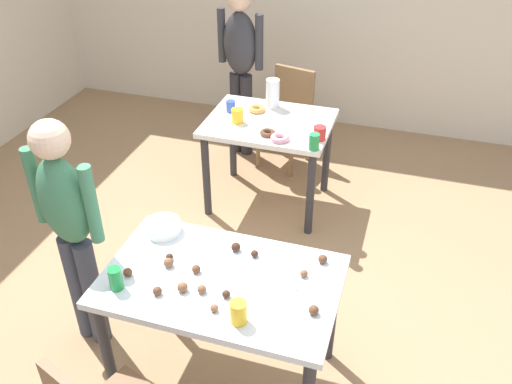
# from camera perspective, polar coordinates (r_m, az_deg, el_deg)

# --- Properties ---
(ground_plane) EXTENTS (6.40, 6.40, 0.00)m
(ground_plane) POSITION_cam_1_polar(r_m,az_deg,el_deg) (3.42, 0.02, -16.02)
(ground_plane) COLOR #9E7A56
(dining_table_near) EXTENTS (1.18, 0.74, 0.75)m
(dining_table_near) POSITION_cam_1_polar(r_m,az_deg,el_deg) (2.82, -3.63, -10.55)
(dining_table_near) COLOR silver
(dining_table_near) RESTS_ON ground_plane
(dining_table_far) EXTENTS (0.95, 0.74, 0.75)m
(dining_table_far) POSITION_cam_1_polar(r_m,az_deg,el_deg) (4.25, 1.36, 6.03)
(dining_table_far) COLOR white
(dining_table_far) RESTS_ON ground_plane
(chair_far_table) EXTENTS (0.48, 0.48, 0.87)m
(chair_far_table) POSITION_cam_1_polar(r_m,az_deg,el_deg) (4.95, 3.41, 8.45)
(chair_far_table) COLOR olive
(chair_far_table) RESTS_ON ground_plane
(person_girl_near) EXTENTS (0.46, 0.25, 1.47)m
(person_girl_near) POSITION_cam_1_polar(r_m,az_deg,el_deg) (3.06, -19.01, -2.90)
(person_girl_near) COLOR #383D4C
(person_girl_near) RESTS_ON ground_plane
(person_adult_far) EXTENTS (0.45, 0.27, 1.55)m
(person_adult_far) POSITION_cam_1_polar(r_m,az_deg,el_deg) (4.91, -1.64, 13.86)
(person_adult_far) COLOR #28282D
(person_adult_far) RESTS_ON ground_plane
(mixing_bowl) EXTENTS (0.20, 0.20, 0.06)m
(mixing_bowl) POSITION_cam_1_polar(r_m,az_deg,el_deg) (3.06, -9.75, -3.66)
(mixing_bowl) COLOR white
(mixing_bowl) RESTS_ON dining_table_near
(soda_can) EXTENTS (0.07, 0.07, 0.12)m
(soda_can) POSITION_cam_1_polar(r_m,az_deg,el_deg) (2.74, -14.51, -8.79)
(soda_can) COLOR #198438
(soda_can) RESTS_ON dining_table_near
(fork_near) EXTENTS (0.17, 0.02, 0.01)m
(fork_near) POSITION_cam_1_polar(r_m,az_deg,el_deg) (2.71, 2.66, -9.78)
(fork_near) COLOR silver
(fork_near) RESTS_ON dining_table_near
(cup_near_0) EXTENTS (0.08, 0.08, 0.12)m
(cup_near_0) POSITION_cam_1_polar(r_m,az_deg,el_deg) (2.50, -1.85, -12.49)
(cup_near_0) COLOR yellow
(cup_near_0) RESTS_ON dining_table_near
(cake_ball_0) EXTENTS (0.05, 0.05, 0.05)m
(cake_ball_0) POSITION_cam_1_polar(r_m,az_deg,el_deg) (2.69, -7.71, -9.87)
(cake_ball_0) COLOR brown
(cake_ball_0) RESTS_ON dining_table_near
(cake_ball_1) EXTENTS (0.04, 0.04, 0.04)m
(cake_ball_1) POSITION_cam_1_polar(r_m,az_deg,el_deg) (2.87, -9.05, -6.73)
(cake_ball_1) COLOR #3D2319
(cake_ball_1) RESTS_ON dining_table_near
(cake_ball_2) EXTENTS (0.04, 0.04, 0.04)m
(cake_ball_2) POSITION_cam_1_polar(r_m,az_deg,el_deg) (2.86, -0.09, -6.50)
(cake_ball_2) COLOR #3D2319
(cake_ball_2) RESTS_ON dining_table_near
(cake_ball_3) EXTENTS (0.05, 0.05, 0.05)m
(cake_ball_3) POSITION_cam_1_polar(r_m,az_deg,el_deg) (2.83, -9.17, -7.32)
(cake_ball_3) COLOR brown
(cake_ball_3) RESTS_ON dining_table_near
(cake_ball_4) EXTENTS (0.04, 0.04, 0.04)m
(cake_ball_4) POSITION_cam_1_polar(r_m,az_deg,el_deg) (2.75, 5.05, -8.50)
(cake_ball_4) COLOR brown
(cake_ball_4) RESTS_ON dining_table_near
(cake_ball_5) EXTENTS (0.04, 0.04, 0.04)m
(cake_ball_5) POSITION_cam_1_polar(r_m,az_deg,el_deg) (2.78, -6.29, -8.04)
(cake_ball_5) COLOR brown
(cake_ball_5) RESTS_ON dining_table_near
(cake_ball_6) EXTENTS (0.04, 0.04, 0.04)m
(cake_ball_6) POSITION_cam_1_polar(r_m,az_deg,el_deg) (2.58, -4.40, -12.05)
(cake_ball_6) COLOR brown
(cake_ball_6) RESTS_ON dining_table_near
(cake_ball_7) EXTENTS (0.04, 0.04, 0.04)m
(cake_ball_7) POSITION_cam_1_polar(r_m,az_deg,el_deg) (2.64, -3.14, -10.65)
(cake_ball_7) COLOR #3D2319
(cake_ball_7) RESTS_ON dining_table_near
(cake_ball_8) EXTENTS (0.05, 0.05, 0.05)m
(cake_ball_8) POSITION_cam_1_polar(r_m,az_deg,el_deg) (2.82, -13.29, -8.20)
(cake_ball_8) COLOR brown
(cake_ball_8) RESTS_ON dining_table_near
(cake_ball_9) EXTENTS (0.05, 0.05, 0.05)m
(cake_ball_9) POSITION_cam_1_polar(r_m,az_deg,el_deg) (2.69, -10.31, -10.17)
(cake_ball_9) COLOR brown
(cake_ball_9) RESTS_ON dining_table_near
(cake_ball_10) EXTENTS (0.05, 0.05, 0.05)m
(cake_ball_10) POSITION_cam_1_polar(r_m,az_deg,el_deg) (2.84, 7.01, -6.98)
(cake_ball_10) COLOR brown
(cake_ball_10) RESTS_ON dining_table_near
(cake_ball_11) EXTENTS (0.05, 0.05, 0.05)m
(cake_ball_11) POSITION_cam_1_polar(r_m,az_deg,el_deg) (2.89, -2.14, -5.78)
(cake_ball_11) COLOR #3D2319
(cake_ball_11) RESTS_ON dining_table_near
(cake_ball_12) EXTENTS (0.05, 0.05, 0.05)m
(cake_ball_12) POSITION_cam_1_polar(r_m,az_deg,el_deg) (2.57, 6.08, -12.21)
(cake_ball_12) COLOR brown
(cake_ball_12) RESTS_ON dining_table_near
(cake_ball_13) EXTENTS (0.04, 0.04, 0.04)m
(cake_ball_13) POSITION_cam_1_polar(r_m,az_deg,el_deg) (2.67, -5.71, -10.10)
(cake_ball_13) COLOR brown
(cake_ball_13) RESTS_ON dining_table_near
(pitcher_far) EXTENTS (0.11, 0.11, 0.23)m
(pitcher_far) POSITION_cam_1_polar(r_m,az_deg,el_deg) (4.38, 1.76, 10.30)
(pitcher_far) COLOR white
(pitcher_far) RESTS_ON dining_table_far
(cup_far_0) EXTENTS (0.07, 0.07, 0.12)m
(cup_far_0) POSITION_cam_1_polar(r_m,az_deg,el_deg) (3.80, 6.11, 5.26)
(cup_far_0) COLOR green
(cup_far_0) RESTS_ON dining_table_far
(cup_far_1) EXTENTS (0.07, 0.07, 0.09)m
(cup_far_1) POSITION_cam_1_polar(r_m,az_deg,el_deg) (4.33, -2.67, 8.97)
(cup_far_1) COLOR #3351B2
(cup_far_1) RESTS_ON dining_table_far
(cup_far_2) EXTENTS (0.09, 0.09, 0.11)m
(cup_far_2) POSITION_cam_1_polar(r_m,az_deg,el_deg) (4.15, -1.96, 8.00)
(cup_far_2) COLOR yellow
(cup_far_2) RESTS_ON dining_table_far
(cup_far_3) EXTENTS (0.09, 0.09, 0.10)m
(cup_far_3) POSITION_cam_1_polar(r_m,az_deg,el_deg) (3.94, 6.68, 6.16)
(cup_far_3) COLOR red
(cup_far_3) RESTS_ON dining_table_far
(donut_far_0) EXTENTS (0.11, 0.11, 0.03)m
(donut_far_0) POSITION_cam_1_polar(r_m,az_deg,el_deg) (3.99, 1.24, 6.22)
(donut_far_0) COLOR brown
(donut_far_0) RESTS_ON dining_table_far
(donut_far_1) EXTENTS (0.14, 0.14, 0.04)m
(donut_far_1) POSITION_cam_1_polar(r_m,az_deg,el_deg) (3.91, 2.53, 5.70)
(donut_far_1) COLOR pink
(donut_far_1) RESTS_ON dining_table_far
(donut_far_2) EXTENTS (0.13, 0.13, 0.04)m
(donut_far_2) POSITION_cam_1_polar(r_m,az_deg,el_deg) (4.34, 0.09, 8.71)
(donut_far_2) COLOR gold
(donut_far_2) RESTS_ON dining_table_far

